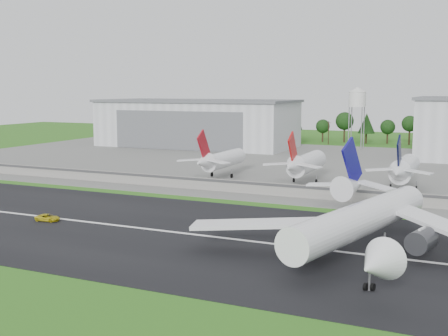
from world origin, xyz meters
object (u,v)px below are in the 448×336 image
at_px(parked_jet_red_a, 220,160).
at_px(parked_jet_navy, 404,169).
at_px(ground_vehicle, 48,218).
at_px(parked_jet_red_b, 304,164).
at_px(main_airliner, 360,227).

xyz_separation_m(parked_jet_red_a, parked_jet_navy, (56.38, 0.05, 0.32)).
distance_m(ground_vehicle, parked_jet_red_b, 78.74).
bearing_deg(ground_vehicle, parked_jet_red_a, -14.72).
relative_size(main_airliner, parked_jet_navy, 1.87).
relative_size(parked_jet_red_a, parked_jet_red_b, 1.00).
bearing_deg(parked_jet_red_b, main_airliner, -66.37).
height_order(parked_jet_red_a, parked_jet_red_b, parked_jet_red_b).
bearing_deg(parked_jet_red_a, parked_jet_navy, 0.06).
distance_m(main_airliner, ground_vehicle, 66.30).
height_order(main_airliner, ground_vehicle, main_airliner).
height_order(ground_vehicle, parked_jet_red_a, parked_jet_red_a).
distance_m(main_airliner, parked_jet_navy, 67.01).
distance_m(parked_jet_red_a, parked_jet_red_b, 27.73).
relative_size(main_airliner, ground_vehicle, 10.86).
distance_m(parked_jet_red_b, parked_jet_navy, 28.65).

